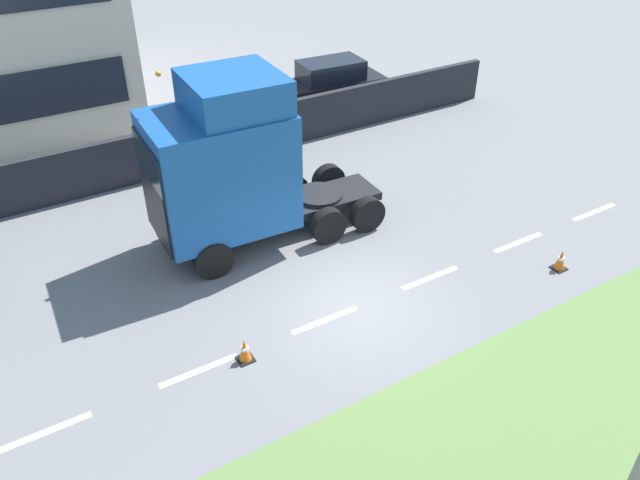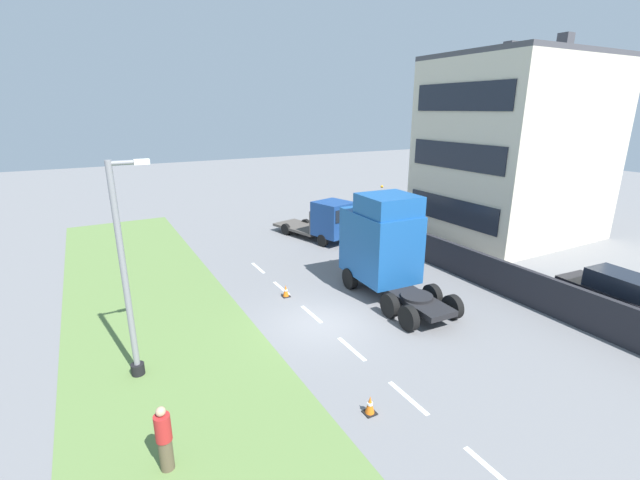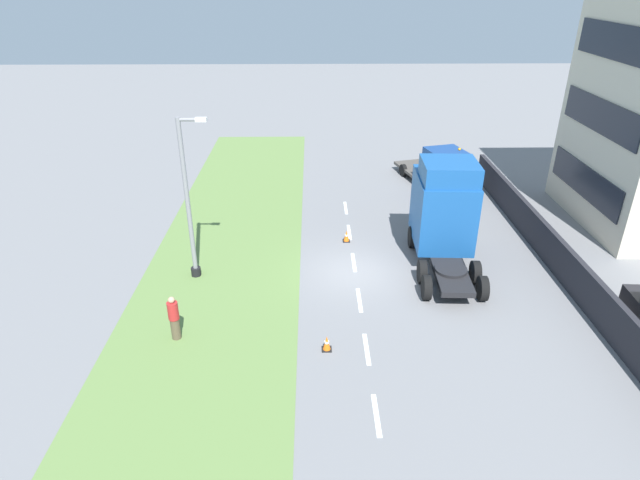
{
  "view_description": "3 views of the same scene",
  "coord_description": "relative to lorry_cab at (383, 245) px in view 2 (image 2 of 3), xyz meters",
  "views": [
    {
      "loc": [
        -9.58,
        6.78,
        9.91
      ],
      "look_at": [
        0.77,
        0.58,
        1.75
      ],
      "focal_mm": 35.0,
      "sensor_mm": 36.0,
      "label": 1
    },
    {
      "loc": [
        -7.76,
        -13.95,
        8.53
      ],
      "look_at": [
        0.98,
        1.91,
        2.95
      ],
      "focal_mm": 24.0,
      "sensor_mm": 36.0,
      "label": 2
    },
    {
      "loc": [
        -1.93,
        -20.86,
        12.2
      ],
      "look_at": [
        -1.61,
        -0.91,
        2.1
      ],
      "focal_mm": 30.0,
      "sensor_mm": 36.0,
      "label": 3
    }
  ],
  "objects": [
    {
      "name": "grass_verge",
      "position": [
        -10.07,
        -1.35,
        -2.41
      ],
      "size": [
        7.0,
        44.0,
        0.01
      ],
      "color": "#607F42",
      "rests_on": "ground"
    },
    {
      "name": "traffic_cone_trailing",
      "position": [
        -4.29,
        1.74,
        -2.13
      ],
      "size": [
        0.36,
        0.36,
        0.58
      ],
      "color": "black",
      "rests_on": "ground"
    },
    {
      "name": "lamp_post",
      "position": [
        -11.14,
        -1.54,
        0.77
      ],
      "size": [
        1.33,
        0.43,
        7.12
      ],
      "color": "black",
      "rests_on": "ground"
    },
    {
      "name": "traffic_cone_lead",
      "position": [
        -5.51,
        -6.85,
        -2.13
      ],
      "size": [
        0.36,
        0.36,
        0.58
      ],
      "color": "black",
      "rests_on": "ground"
    },
    {
      "name": "ground_plane",
      "position": [
        -4.07,
        -1.35,
        -2.41
      ],
      "size": [
        120.0,
        120.0,
        0.0
      ],
      "primitive_type": "plane",
      "color": "slate",
      "rests_on": "ground"
    },
    {
      "name": "lorry_cab",
      "position": [
        0.0,
        0.0,
        0.0
      ],
      "size": [
        2.87,
        6.57,
        4.97
      ],
      "rotation": [
        0.0,
        0.0,
        -0.05
      ],
      "color": "black",
      "rests_on": "ground"
    },
    {
      "name": "lane_markings",
      "position": [
        -4.07,
        -2.05,
        -2.41
      ],
      "size": [
        0.16,
        17.8,
        0.0
      ],
      "color": "white",
      "rests_on": "ground"
    },
    {
      "name": "parked_car",
      "position": [
        6.63,
        -7.14,
        -1.37
      ],
      "size": [
        2.06,
        4.59,
        2.15
      ],
      "rotation": [
        0.0,
        0.0,
        -0.07
      ],
      "color": "black",
      "rests_on": "ground"
    },
    {
      "name": "flatbed_truck",
      "position": [
        1.77,
        8.33,
        -0.94
      ],
      "size": [
        3.58,
        6.52,
        2.79
      ],
      "rotation": [
        0.0,
        0.0,
        3.4
      ],
      "color": "navy",
      "rests_on": "ground"
    },
    {
      "name": "boundary_wall",
      "position": [
        4.93,
        -1.35,
        -1.59
      ],
      "size": [
        0.25,
        24.0,
        1.64
      ],
      "color": "#232328",
      "rests_on": "ground"
    },
    {
      "name": "building_block",
      "position": [
        13.71,
        3.98,
        3.48
      ],
      "size": [
        10.79,
        8.65,
        12.89
      ],
      "color": "beige",
      "rests_on": "ground"
    },
    {
      "name": "pedestrian",
      "position": [
        -11.05,
        -6.09,
        -1.53
      ],
      "size": [
        0.39,
        0.39,
        1.8
      ],
      "color": "brown",
      "rests_on": "ground"
    }
  ]
}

